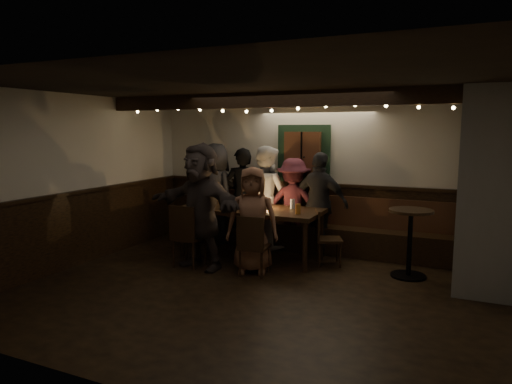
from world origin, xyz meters
The scene contains 13 objects.
room centered at (1.07, 1.42, 1.07)m, with size 6.02×5.01×2.62m.
dining_table centered at (-0.73, 1.40, 0.75)m, with size 2.29×0.98×0.99m.
chair_near_left centered at (-1.37, 0.48, 0.54)m, with size 0.43×0.43×0.96m.
chair_near_right centered at (-0.29, 0.52, 0.49)m, with size 0.44×0.44×0.88m.
chair_end centered at (0.46, 1.49, 0.48)m, with size 0.51×0.51×0.86m.
high_top centered at (1.73, 1.43, 0.61)m, with size 0.61×0.61×0.97m.
person_a centered at (-1.76, 2.04, 0.91)m, with size 0.89×0.58×1.83m, color #242327.
person_b centered at (-1.25, 2.14, 0.87)m, with size 0.64×0.42×1.75m, color black.
person_c centered at (-0.78, 2.13, 0.90)m, with size 0.87×0.68×1.79m, color silver.
person_d centered at (-0.28, 2.17, 0.79)m, with size 1.02×0.59×1.58m, color #451A24.
person_e centered at (0.21, 2.10, 0.85)m, with size 1.00×0.42×1.70m, color black.
person_f centered at (-1.18, 0.60, 0.94)m, with size 1.74×0.56×1.88m, color #39302D.
person_g centered at (-0.39, 0.72, 0.77)m, with size 0.75×0.49×1.54m, color brown.
Camera 1 is at (2.36, -5.15, 2.07)m, focal length 32.00 mm.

